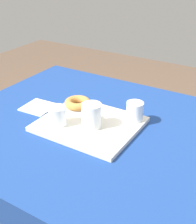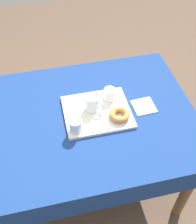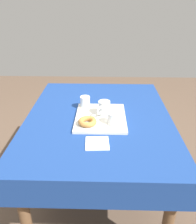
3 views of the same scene
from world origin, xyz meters
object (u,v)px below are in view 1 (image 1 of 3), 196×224
(water_glass_near, at_px, (58,117))
(donut_plate_left, at_px, (78,107))
(tea_mug_left, at_px, (91,116))
(dining_table, at_px, (100,146))
(serving_tray, at_px, (89,124))
(sugar_donut_left, at_px, (78,103))
(water_glass_far, at_px, (135,112))
(paper_napkin, at_px, (39,107))

(water_glass_near, distance_m, donut_plate_left, 0.17)
(tea_mug_left, bearing_deg, dining_table, 61.97)
(serving_tray, bearing_deg, tea_mug_left, -42.32)
(donut_plate_left, xyz_separation_m, sugar_donut_left, (0.00, 0.00, 0.02))
(serving_tray, height_order, sugar_donut_left, sugar_donut_left)
(water_glass_near, xyz_separation_m, sugar_donut_left, (-0.02, 0.16, -0.01))
(water_glass_far, bearing_deg, tea_mug_left, -131.68)
(tea_mug_left, xyz_separation_m, sugar_donut_left, (-0.14, 0.10, -0.02))
(donut_plate_left, bearing_deg, sugar_donut_left, 0.00)
(serving_tray, xyz_separation_m, donut_plate_left, (-0.11, 0.08, 0.01))
(sugar_donut_left, xyz_separation_m, paper_napkin, (-0.17, -0.06, -0.04))
(water_glass_far, bearing_deg, serving_tray, -142.00)
(dining_table, xyz_separation_m, water_glass_near, (-0.14, -0.10, 0.14))
(tea_mug_left, height_order, water_glass_far, tea_mug_left)
(water_glass_far, bearing_deg, dining_table, -135.56)
(dining_table, distance_m, water_glass_far, 0.20)
(water_glass_far, height_order, donut_plate_left, water_glass_far)
(serving_tray, distance_m, donut_plate_left, 0.14)
(water_glass_near, height_order, donut_plate_left, water_glass_near)
(dining_table, xyz_separation_m, water_glass_far, (0.10, 0.10, 0.14))
(serving_tray, distance_m, sugar_donut_left, 0.14)
(water_glass_far, height_order, paper_napkin, water_glass_far)
(dining_table, height_order, serving_tray, serving_tray)
(donut_plate_left, height_order, sugar_donut_left, sugar_donut_left)
(donut_plate_left, bearing_deg, water_glass_near, -83.94)
(water_glass_near, height_order, sugar_donut_left, water_glass_near)
(water_glass_near, bearing_deg, serving_tray, 40.08)
(serving_tray, xyz_separation_m, sugar_donut_left, (-0.11, 0.08, 0.03))
(tea_mug_left, xyz_separation_m, paper_napkin, (-0.31, 0.04, -0.06))
(dining_table, height_order, donut_plate_left, donut_plate_left)
(dining_table, xyz_separation_m, tea_mug_left, (-0.02, -0.04, 0.16))
(tea_mug_left, xyz_separation_m, donut_plate_left, (-0.14, 0.10, -0.04))
(tea_mug_left, bearing_deg, donut_plate_left, 143.42)
(tea_mug_left, distance_m, water_glass_near, 0.13)
(water_glass_near, relative_size, donut_plate_left, 0.63)
(sugar_donut_left, relative_size, paper_napkin, 0.88)
(dining_table, bearing_deg, serving_tray, -162.47)
(paper_napkin, bearing_deg, tea_mug_left, -7.49)
(sugar_donut_left, bearing_deg, water_glass_near, -83.94)
(dining_table, height_order, water_glass_near, water_glass_near)
(water_glass_near, xyz_separation_m, water_glass_far, (0.24, 0.20, -0.00))
(water_glass_near, height_order, water_glass_far, same)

